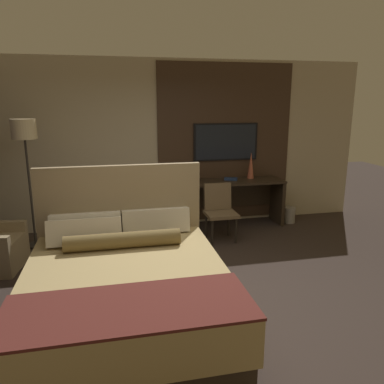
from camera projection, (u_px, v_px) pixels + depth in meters
name	position (u px, v px, depth m)	size (l,w,h in m)	color
ground_plane	(193.00, 296.00, 4.18)	(16.00, 16.00, 0.00)	#332823
wall_back_tv_panel	(169.00, 145.00, 6.34)	(7.20, 0.09, 2.80)	#BCAD8E
bed	(126.00, 287.00, 3.62)	(1.90, 2.19, 1.40)	#33281E
desk	(229.00, 195.00, 6.46)	(1.86, 0.56, 0.80)	#2D2319
tv	(226.00, 142.00, 6.47)	(1.14, 0.04, 0.64)	black
desk_chair	(219.00, 207.00, 5.83)	(0.48, 0.47, 0.87)	brown
floor_lamp	(25.00, 140.00, 5.25)	(0.34, 0.34, 1.88)	#282623
vase_tall	(251.00, 165.00, 6.52)	(0.12, 0.12, 0.46)	#B2563D
vase_short	(197.00, 177.00, 6.23)	(0.08, 0.08, 0.19)	#B2563D
book	(231.00, 179.00, 6.44)	(0.26, 0.22, 0.03)	navy
waste_bin	(289.00, 215.00, 6.69)	(0.22, 0.22, 0.28)	gray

